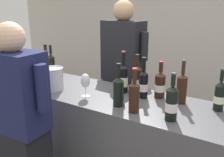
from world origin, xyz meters
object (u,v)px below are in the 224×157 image
at_px(wine_glass, 85,82).
at_px(wine_bottle_3, 172,103).
at_px(wine_bottle_9, 123,78).
at_px(wine_bottle_11, 137,79).
at_px(wine_bottle_2, 220,95).
at_px(wine_bottle_8, 143,84).
at_px(ice_bucket, 53,79).
at_px(wine_bottle_6, 47,67).
at_px(wine_bottle_7, 118,90).
at_px(wine_bottle_1, 51,64).
at_px(wine_bottle_5, 29,73).
at_px(wine_bottle_10, 134,95).
at_px(wine_bottle_0, 160,85).
at_px(person_server, 123,86).
at_px(wine_bottle_4, 182,87).
at_px(person_guest, 22,141).

bearing_deg(wine_glass, wine_bottle_3, -3.40).
relative_size(wine_bottle_9, wine_bottle_11, 1.08).
xyz_separation_m(wine_bottle_2, wine_bottle_8, (-0.56, -0.06, 0.01)).
height_order(wine_bottle_9, ice_bucket, wine_bottle_9).
xyz_separation_m(wine_bottle_6, wine_bottle_7, (0.95, -0.19, -0.01)).
height_order(wine_bottle_2, wine_bottle_6, wine_bottle_6).
xyz_separation_m(wine_bottle_1, wine_bottle_7, (1.02, -0.33, -0.00)).
xyz_separation_m(wine_bottle_5, wine_bottle_9, (0.84, 0.30, 0.01)).
bearing_deg(wine_bottle_10, wine_bottle_6, 168.14).
relative_size(wine_bottle_10, ice_bucket, 1.58).
relative_size(wine_bottle_2, wine_bottle_6, 0.86).
bearing_deg(wine_glass, wine_bottle_9, 51.90).
bearing_deg(wine_bottle_0, wine_bottle_9, -171.47).
bearing_deg(person_server, wine_glass, -82.54).
xyz_separation_m(wine_bottle_3, wine_glass, (-0.74, 0.04, 0.01)).
xyz_separation_m(wine_bottle_4, ice_bucket, (-1.05, -0.30, -0.02)).
relative_size(wine_bottle_11, ice_bucket, 1.65).
relative_size(wine_bottle_11, person_guest, 0.20).
xyz_separation_m(wine_bottle_8, wine_bottle_9, (-0.20, 0.03, 0.01)).
bearing_deg(wine_bottle_2, wine_bottle_9, -177.69).
xyz_separation_m(wine_bottle_1, person_guest, (0.51, -0.82, -0.34)).
height_order(wine_bottle_5, wine_bottle_8, wine_bottle_8).
bearing_deg(person_guest, person_server, 86.03).
bearing_deg(wine_bottle_4, wine_bottle_7, -140.99).
distance_m(wine_bottle_4, wine_bottle_6, 1.33).
bearing_deg(wine_bottle_9, wine_bottle_3, -29.68).
bearing_deg(wine_bottle_5, wine_bottle_1, 99.97).
bearing_deg(wine_bottle_0, wine_bottle_1, 179.95).
bearing_deg(wine_bottle_3, wine_bottle_4, 96.50).
distance_m(wine_bottle_8, ice_bucket, 0.79).
relative_size(wine_bottle_5, wine_glass, 1.59).
relative_size(wine_bottle_6, wine_bottle_11, 1.07).
distance_m(wine_bottle_10, ice_bucket, 0.82).
height_order(wine_bottle_3, wine_glass, wine_bottle_3).
bearing_deg(wine_glass, wine_bottle_4, 22.03).
distance_m(wine_bottle_2, wine_bottle_8, 0.57).
bearing_deg(wine_bottle_7, wine_bottle_5, -178.77).
height_order(wine_bottle_1, person_guest, person_guest).
xyz_separation_m(wine_bottle_0, wine_bottle_2, (0.45, -0.02, 0.00)).
height_order(wine_bottle_1, wine_bottle_9, wine_bottle_9).
xyz_separation_m(wine_bottle_11, person_server, (-0.41, 0.47, -0.26)).
bearing_deg(wine_bottle_0, wine_bottle_3, -57.78).
distance_m(wine_bottle_2, wine_bottle_10, 0.60).
bearing_deg(wine_bottle_0, wine_bottle_11, 178.19).
height_order(wine_bottle_0, wine_bottle_8, wine_bottle_8).
relative_size(wine_bottle_2, wine_bottle_3, 0.96).
height_order(wine_bottle_3, wine_bottle_4, wine_bottle_4).
xyz_separation_m(wine_bottle_7, wine_bottle_10, (0.15, -0.04, 0.00)).
distance_m(wine_bottle_2, ice_bucket, 1.35).
height_order(wine_bottle_7, ice_bucket, wine_bottle_7).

